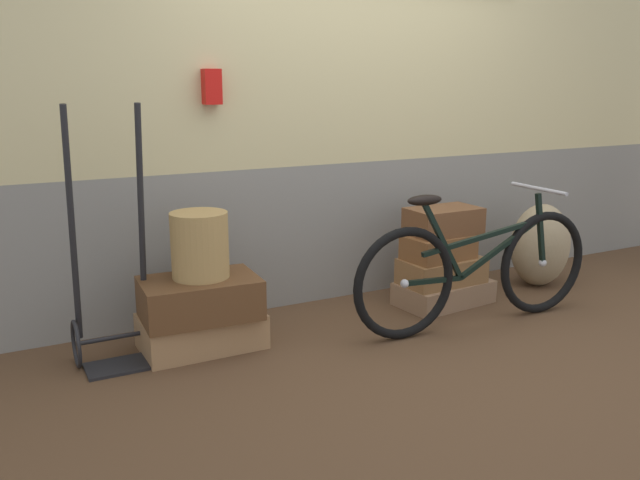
{
  "coord_description": "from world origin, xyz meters",
  "views": [
    {
      "loc": [
        -2.19,
        -3.03,
        1.45
      ],
      "look_at": [
        -0.48,
        0.23,
        0.56
      ],
      "focal_mm": 37.24,
      "sensor_mm": 36.0,
      "label": 1
    }
  ],
  "objects_px": {
    "suitcase_0": "(202,331)",
    "burlap_sack": "(540,245)",
    "suitcase_5": "(443,221)",
    "bicycle": "(477,269)",
    "suitcase_1": "(200,298)",
    "suitcase_2": "(444,293)",
    "suitcase_4": "(439,247)",
    "luggage_trolley": "(114,301)",
    "wicker_basket": "(200,245)",
    "suitcase_3": "(442,271)"
  },
  "relations": [
    {
      "from": "suitcase_0",
      "to": "burlap_sack",
      "type": "relative_size",
      "value": 1.1
    },
    {
      "from": "suitcase_5",
      "to": "burlap_sack",
      "type": "distance_m",
      "value": 0.9
    },
    {
      "from": "bicycle",
      "to": "suitcase_1",
      "type": "bearing_deg",
      "value": 165.88
    },
    {
      "from": "suitcase_2",
      "to": "suitcase_4",
      "type": "bearing_deg",
      "value": 170.35
    },
    {
      "from": "luggage_trolley",
      "to": "bicycle",
      "type": "height_order",
      "value": "luggage_trolley"
    },
    {
      "from": "wicker_basket",
      "to": "suitcase_5",
      "type": "bearing_deg",
      "value": 0.47
    },
    {
      "from": "suitcase_0",
      "to": "bicycle",
      "type": "bearing_deg",
      "value": -15.11
    },
    {
      "from": "suitcase_0",
      "to": "wicker_basket",
      "type": "height_order",
      "value": "wicker_basket"
    },
    {
      "from": "suitcase_1",
      "to": "suitcase_5",
      "type": "distance_m",
      "value": 1.69
    },
    {
      "from": "suitcase_2",
      "to": "suitcase_1",
      "type": "bearing_deg",
      "value": 174.52
    },
    {
      "from": "suitcase_0",
      "to": "burlap_sack",
      "type": "bearing_deg",
      "value": -0.15
    },
    {
      "from": "suitcase_0",
      "to": "suitcase_3",
      "type": "xyz_separation_m",
      "value": [
        1.63,
        -0.03,
        0.14
      ]
    },
    {
      "from": "suitcase_1",
      "to": "wicker_basket",
      "type": "bearing_deg",
      "value": 57.23
    },
    {
      "from": "suitcase_4",
      "to": "luggage_trolley",
      "type": "distance_m",
      "value": 2.05
    },
    {
      "from": "luggage_trolley",
      "to": "suitcase_0",
      "type": "bearing_deg",
      "value": -3.34
    },
    {
      "from": "suitcase_4",
      "to": "suitcase_5",
      "type": "bearing_deg",
      "value": 24.76
    },
    {
      "from": "suitcase_1",
      "to": "burlap_sack",
      "type": "bearing_deg",
      "value": 3.9
    },
    {
      "from": "suitcase_3",
      "to": "suitcase_4",
      "type": "xyz_separation_m",
      "value": [
        -0.03,
        0.01,
        0.16
      ]
    },
    {
      "from": "suitcase_2",
      "to": "luggage_trolley",
      "type": "xyz_separation_m",
      "value": [
        -2.11,
        0.05,
        0.26
      ]
    },
    {
      "from": "suitcase_1",
      "to": "suitcase_2",
      "type": "relative_size",
      "value": 1.0
    },
    {
      "from": "luggage_trolley",
      "to": "suitcase_2",
      "type": "bearing_deg",
      "value": -1.46
    },
    {
      "from": "bicycle",
      "to": "wicker_basket",
      "type": "bearing_deg",
      "value": 164.76
    },
    {
      "from": "suitcase_1",
      "to": "bicycle",
      "type": "distance_m",
      "value": 1.63
    },
    {
      "from": "wicker_basket",
      "to": "burlap_sack",
      "type": "xyz_separation_m",
      "value": [
        2.51,
        -0.01,
        -0.29
      ]
    },
    {
      "from": "suitcase_4",
      "to": "luggage_trolley",
      "type": "bearing_deg",
      "value": 172.93
    },
    {
      "from": "suitcase_5",
      "to": "wicker_basket",
      "type": "relative_size",
      "value": 1.31
    },
    {
      "from": "wicker_basket",
      "to": "burlap_sack",
      "type": "height_order",
      "value": "wicker_basket"
    },
    {
      "from": "suitcase_5",
      "to": "luggage_trolley",
      "type": "distance_m",
      "value": 2.12
    },
    {
      "from": "luggage_trolley",
      "to": "suitcase_3",
      "type": "bearing_deg",
      "value": -1.64
    },
    {
      "from": "suitcase_3",
      "to": "burlap_sack",
      "type": "relative_size",
      "value": 0.91
    },
    {
      "from": "suitcase_1",
      "to": "luggage_trolley",
      "type": "height_order",
      "value": "luggage_trolley"
    },
    {
      "from": "suitcase_4",
      "to": "burlap_sack",
      "type": "distance_m",
      "value": 0.92
    },
    {
      "from": "luggage_trolley",
      "to": "bicycle",
      "type": "distance_m",
      "value": 2.08
    },
    {
      "from": "suitcase_0",
      "to": "suitcase_2",
      "type": "relative_size",
      "value": 1.05
    },
    {
      "from": "suitcase_2",
      "to": "suitcase_4",
      "type": "xyz_separation_m",
      "value": [
        -0.06,
        0.0,
        0.32
      ]
    },
    {
      "from": "suitcase_4",
      "to": "bicycle",
      "type": "relative_size",
      "value": 0.26
    },
    {
      "from": "wicker_basket",
      "to": "luggage_trolley",
      "type": "relative_size",
      "value": 0.27
    },
    {
      "from": "suitcase_0",
      "to": "luggage_trolley",
      "type": "height_order",
      "value": "luggage_trolley"
    },
    {
      "from": "suitcase_1",
      "to": "bicycle",
      "type": "xyz_separation_m",
      "value": [
        1.58,
        -0.4,
        0.05
      ]
    },
    {
      "from": "suitcase_4",
      "to": "suitcase_5",
      "type": "xyz_separation_m",
      "value": [
        0.06,
        0.03,
        0.16
      ]
    },
    {
      "from": "suitcase_1",
      "to": "bicycle",
      "type": "relative_size",
      "value": 0.37
    },
    {
      "from": "bicycle",
      "to": "burlap_sack",
      "type": "bearing_deg",
      "value": 23.65
    },
    {
      "from": "suitcase_4",
      "to": "bicycle",
      "type": "xyz_separation_m",
      "value": [
        -0.03,
        -0.41,
        -0.04
      ]
    },
    {
      "from": "suitcase_4",
      "to": "suitcase_0",
      "type": "bearing_deg",
      "value": 173.48
    },
    {
      "from": "suitcase_5",
      "to": "suitcase_2",
      "type": "bearing_deg",
      "value": -90.1
    },
    {
      "from": "suitcase_0",
      "to": "suitcase_2",
      "type": "xyz_separation_m",
      "value": [
        1.66,
        -0.03,
        -0.02
      ]
    },
    {
      "from": "bicycle",
      "to": "suitcase_2",
      "type": "bearing_deg",
      "value": 78.15
    },
    {
      "from": "bicycle",
      "to": "suitcase_5",
      "type": "bearing_deg",
      "value": 79.14
    },
    {
      "from": "suitcase_3",
      "to": "suitcase_5",
      "type": "bearing_deg",
      "value": 52.53
    },
    {
      "from": "luggage_trolley",
      "to": "suitcase_1",
      "type": "bearing_deg",
      "value": -7.53
    }
  ]
}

